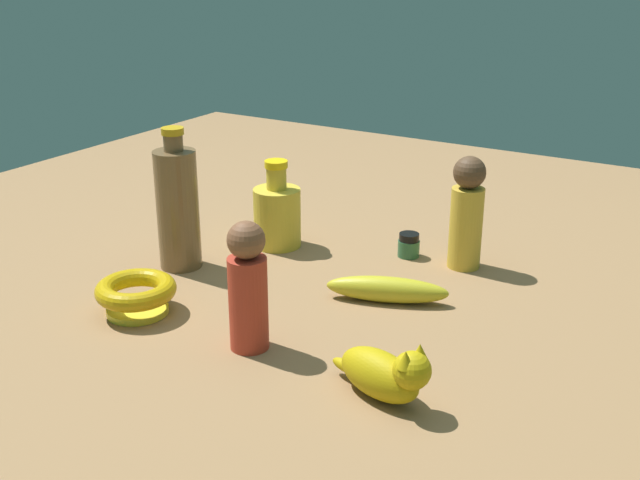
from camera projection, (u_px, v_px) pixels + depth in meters
name	position (u px, v px, depth m)	size (l,w,h in m)	color
ground	(320.00, 285.00, 1.28)	(2.00, 2.00, 0.00)	#936D47
nail_polish_jar	(409.00, 245.00, 1.39)	(0.04, 0.04, 0.04)	#2A5E3A
banana	(388.00, 289.00, 1.22)	(0.19, 0.04, 0.04)	gold
person_figure_adult	(248.00, 287.00, 1.06)	(0.07, 0.07, 0.18)	#B83624
bottle_tall	(178.00, 207.00, 1.32)	(0.07, 0.07, 0.24)	brown
bottle_short	(277.00, 214.00, 1.43)	(0.09, 0.09, 0.16)	gold
person_figure_child	(467.00, 213.00, 1.32)	(0.07, 0.07, 0.19)	gold
bowl	(136.00, 293.00, 1.18)	(0.12, 0.12, 0.05)	yellow
cat_figurine	(386.00, 373.00, 0.95)	(0.08, 0.15, 0.09)	#B99C0D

